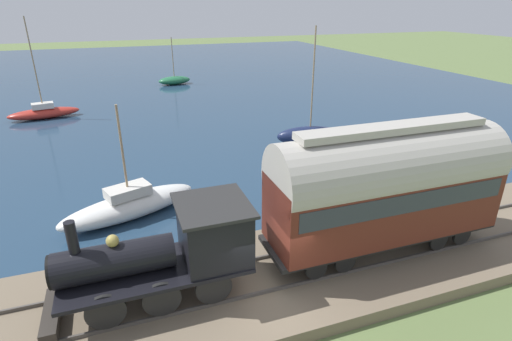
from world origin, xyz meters
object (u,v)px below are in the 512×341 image
object	(u,v)px
sailboat_white	(130,205)
sailboat_red	(44,112)
passenger_coach	(386,184)
sailboat_green	(174,80)
sailboat_navy	(310,135)
rowboat_mid_harbor	(360,181)
rowboat_far_out	(300,193)
steam_locomotive	(176,246)

from	to	relation	value
sailboat_white	sailboat_red	xyz separation A→B (m)	(19.43, 5.73, -0.07)
passenger_coach	sailboat_green	distance (m)	37.21
sailboat_navy	sailboat_red	size ratio (longest dim) A/B	0.96
rowboat_mid_harbor	rowboat_far_out	bearing A→B (deg)	74.20
sailboat_navy	sailboat_red	xyz separation A→B (m)	(13.33, 17.69, -0.17)
passenger_coach	rowboat_mid_harbor	bearing A→B (deg)	-28.09
steam_locomotive	rowboat_far_out	size ratio (longest dim) A/B	3.00
sailboat_red	rowboat_mid_harbor	distance (m)	26.47
rowboat_far_out	sailboat_white	bearing A→B (deg)	76.39
rowboat_far_out	passenger_coach	bearing A→B (deg)	176.38
sailboat_red	passenger_coach	bearing A→B (deg)	-161.63
sailboat_navy	sailboat_red	world-z (taller)	sailboat_red
passenger_coach	sailboat_red	bearing A→B (deg)	28.74
rowboat_far_out	rowboat_mid_harbor	bearing A→B (deg)	-95.16
sailboat_red	rowboat_far_out	xyz separation A→B (m)	(-20.19, -13.74, -0.29)
steam_locomotive	rowboat_mid_harbor	world-z (taller)	steam_locomotive
steam_locomotive	sailboat_green	size ratio (longest dim) A/B	1.16
sailboat_navy	rowboat_mid_harbor	world-z (taller)	sailboat_navy
sailboat_green	rowboat_mid_harbor	bearing A→B (deg)	179.72
steam_locomotive	sailboat_red	xyz separation A→B (m)	(25.88, 6.88, -1.69)
steam_locomotive	sailboat_green	world-z (taller)	sailboat_green
steam_locomotive	passenger_coach	bearing A→B (deg)	-90.00
passenger_coach	sailboat_navy	xyz separation A→B (m)	(12.55, -3.50, -2.43)
sailboat_red	rowboat_far_out	bearing A→B (deg)	-156.13
sailboat_red	rowboat_far_out	world-z (taller)	sailboat_red
sailboat_white	rowboat_far_out	size ratio (longest dim) A/B	3.16
sailboat_white	rowboat_far_out	xyz separation A→B (m)	(-0.76, -8.01, -0.36)
steam_locomotive	sailboat_navy	xyz separation A→B (m)	(12.55, -10.81, -1.53)
steam_locomotive	sailboat_navy	world-z (taller)	sailboat_navy
steam_locomotive	rowboat_mid_harbor	size ratio (longest dim) A/B	2.32
sailboat_green	rowboat_mid_harbor	size ratio (longest dim) A/B	1.99
rowboat_far_out	sailboat_red	bearing A→B (deg)	26.07
steam_locomotive	rowboat_mid_harbor	distance (m)	12.14
steam_locomotive	sailboat_white	xyz separation A→B (m)	(6.45, 1.15, -1.62)
sailboat_white	sailboat_green	size ratio (longest dim) A/B	1.22
sailboat_green	passenger_coach	bearing A→B (deg)	173.52
sailboat_navy	rowboat_mid_harbor	distance (m)	6.70
sailboat_navy	rowboat_mid_harbor	bearing A→B (deg)	-169.63
sailboat_navy	steam_locomotive	bearing A→B (deg)	152.76
rowboat_mid_harbor	sailboat_navy	bearing A→B (deg)	-21.94
rowboat_mid_harbor	sailboat_green	bearing A→B (deg)	-9.91
steam_locomotive	sailboat_red	bearing A→B (deg)	14.89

